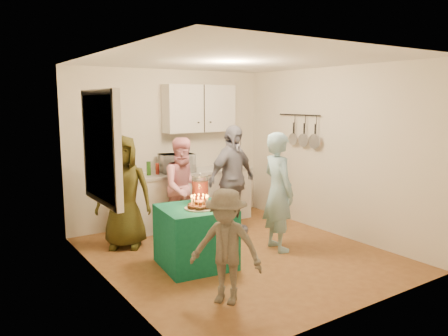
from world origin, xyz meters
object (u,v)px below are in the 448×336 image
child_near_left (226,247)px  counter (190,199)px  microwave (177,163)px  woman_back_left (124,192)px  woman_back_center (185,188)px  woman_back_right (232,180)px  party_table (195,237)px  punch_jar (200,189)px  man_birthday (278,192)px

child_near_left → counter: bearing=121.1°
microwave → woman_back_left: 1.29m
counter → woman_back_center: size_ratio=1.43×
woman_back_center → woman_back_right: (0.70, -0.27, 0.09)m
microwave → party_table: microwave is taller
microwave → woman_back_right: size_ratio=0.32×
woman_back_center → woman_back_right: bearing=-11.8°
counter → party_table: size_ratio=2.59×
woman_back_left → child_near_left: woman_back_left is taller
counter → punch_jar: bearing=-114.5°
punch_jar → woman_back_center: (0.27, 0.92, -0.16)m
counter → punch_jar: size_ratio=6.47×
woman_back_center → party_table: bearing=-103.8°
microwave → woman_back_left: size_ratio=0.34×
punch_jar → man_birthday: (1.07, -0.34, -0.10)m
woman_back_left → party_table: bearing=-36.2°
woman_back_left → woman_back_center: bearing=29.7°
microwave → woman_back_center: bearing=-98.4°
party_table → punch_jar: bearing=47.6°
counter → woman_back_right: woman_back_right is taller
woman_back_left → woman_back_right: 1.69m
child_near_left → woman_back_left: bearing=149.1°
party_table → child_near_left: 1.12m
child_near_left → man_birthday: bearing=85.6°
man_birthday → punch_jar: bearing=82.2°
party_table → woman_back_center: woman_back_center is taller
counter → punch_jar: punch_jar is taller
punch_jar → woman_back_left: woman_back_left is taller
woman_back_left → woman_back_right: size_ratio=0.94×
microwave → woman_back_right: woman_back_right is taller
woman_back_right → microwave: bearing=107.0°
woman_back_right → woman_back_center: bearing=144.8°
party_table → woman_back_left: (-0.48, 1.19, 0.42)m
counter → child_near_left: bearing=-112.3°
punch_jar → woman_back_left: (-0.69, 0.96, -0.13)m
counter → woman_back_left: 1.53m
counter → child_near_left: size_ratio=1.83×
woman_back_right → party_table: bearing=-157.7°
microwave → party_table: 1.98m
woman_back_left → child_near_left: bearing=-52.4°
punch_jar → woman_back_right: 1.18m
man_birthday → microwave: bearing=28.2°
child_near_left → woman_back_center: bearing=125.1°
counter → woman_back_center: woman_back_center is taller
party_table → child_near_left: (-0.26, -1.07, 0.22)m
punch_jar → woman_back_center: 0.97m
man_birthday → woman_back_left: size_ratio=1.03×
man_birthday → child_near_left: (-1.53, -0.97, -0.23)m
man_birthday → woman_back_right: woman_back_right is taller
microwave → woman_back_center: (-0.18, -0.59, -0.30)m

